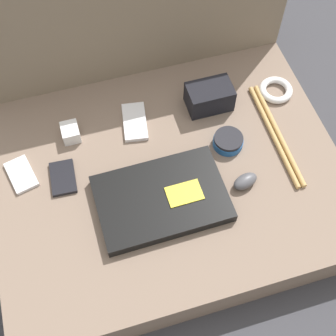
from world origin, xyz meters
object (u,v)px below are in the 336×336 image
(speaker_puck, at_px, (228,141))
(phone_black, at_px, (63,178))
(phone_silver, at_px, (135,122))
(computer_mouse, at_px, (245,181))
(charger_brick, at_px, (71,132))
(phone_small, at_px, (21,175))
(camera_pouch, at_px, (209,97))
(laptop, at_px, (162,198))

(speaker_puck, xyz_separation_m, phone_black, (-0.46, 0.02, -0.01))
(speaker_puck, xyz_separation_m, phone_silver, (-0.23, 0.14, -0.01))
(computer_mouse, xyz_separation_m, charger_brick, (-0.41, 0.28, 0.00))
(phone_small, relative_size, camera_pouch, 0.90)
(speaker_puck, height_order, phone_silver, speaker_puck)
(computer_mouse, bearing_deg, camera_pouch, 75.34)
(phone_black, xyz_separation_m, phone_small, (-0.11, 0.04, -0.00))
(charger_brick, bearing_deg, computer_mouse, -34.48)
(phone_black, height_order, camera_pouch, camera_pouch)
(speaker_puck, bearing_deg, phone_black, 177.37)
(computer_mouse, distance_m, phone_black, 0.48)
(computer_mouse, bearing_deg, charger_brick, 129.97)
(laptop, xyz_separation_m, phone_small, (-0.34, 0.18, -0.01))
(computer_mouse, relative_size, phone_black, 0.74)
(laptop, xyz_separation_m, charger_brick, (-0.19, 0.27, 0.00))
(phone_silver, bearing_deg, charger_brick, -172.87)
(speaker_puck, relative_size, phone_silver, 0.61)
(computer_mouse, bearing_deg, phone_small, 145.33)
(charger_brick, bearing_deg, speaker_puck, -19.96)
(phone_small, bearing_deg, computer_mouse, -32.57)
(camera_pouch, bearing_deg, phone_small, -171.42)
(computer_mouse, bearing_deg, speaker_puck, 73.86)
(phone_silver, height_order, charger_brick, charger_brick)
(laptop, height_order, speaker_puck, same)
(speaker_puck, distance_m, phone_black, 0.46)
(phone_silver, distance_m, phone_black, 0.26)
(phone_black, xyz_separation_m, charger_brick, (0.05, 0.13, 0.01))
(speaker_puck, distance_m, charger_brick, 0.44)
(phone_small, distance_m, charger_brick, 0.18)
(phone_black, bearing_deg, phone_small, 162.01)
(phone_silver, xyz_separation_m, phone_black, (-0.23, -0.12, -0.00))
(camera_pouch, height_order, charger_brick, camera_pouch)
(phone_black, relative_size, charger_brick, 1.81)
(phone_silver, height_order, camera_pouch, camera_pouch)
(camera_pouch, bearing_deg, speaker_puck, -87.78)
(speaker_puck, relative_size, camera_pouch, 0.65)
(computer_mouse, bearing_deg, phone_black, 145.89)
(phone_silver, bearing_deg, phone_small, -157.42)
(laptop, height_order, camera_pouch, camera_pouch)
(speaker_puck, height_order, phone_small, speaker_puck)
(computer_mouse, height_order, charger_brick, charger_brick)
(laptop, bearing_deg, phone_black, 148.53)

